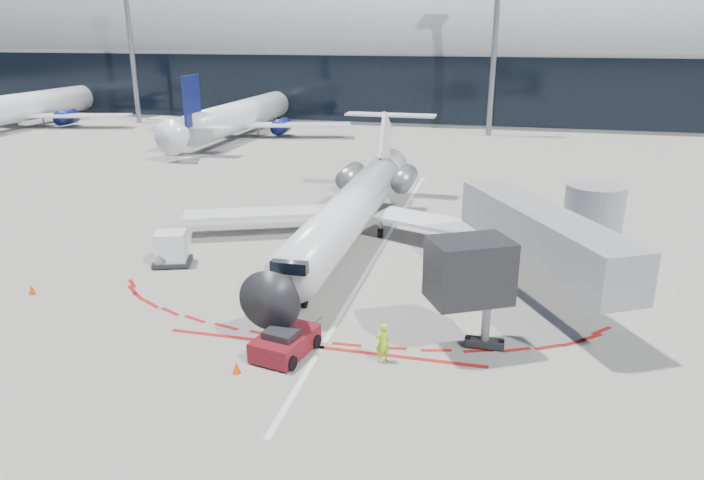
% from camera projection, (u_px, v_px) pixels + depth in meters
% --- Properties ---
extents(ground, '(260.00, 260.00, 0.00)m').
position_uv_depth(ground, '(375.00, 257.00, 37.30)').
color(ground, slate).
rests_on(ground, ground).
extents(apron_centerline, '(0.25, 40.00, 0.01)m').
position_uv_depth(apron_centerline, '(382.00, 247.00, 39.14)').
color(apron_centerline, silver).
rests_on(apron_centerline, ground).
extents(apron_stop_bar, '(14.00, 0.25, 0.01)m').
position_uv_depth(apron_stop_bar, '(321.00, 348.00, 26.70)').
color(apron_stop_bar, '#9C1411').
rests_on(apron_stop_bar, ground).
extents(terminal_building, '(150.00, 24.15, 24.00)m').
position_uv_depth(terminal_building, '(462.00, 60.00, 94.47)').
color(terminal_building, gray).
rests_on(terminal_building, ground).
extents(jet_bridge, '(10.03, 15.20, 4.90)m').
position_uv_depth(jet_bridge, '(555.00, 237.00, 31.39)').
color(jet_bridge, '#909398').
rests_on(jet_bridge, ground).
extents(light_mast_west, '(0.70, 0.70, 25.00)m').
position_uv_depth(light_mast_west, '(130.00, 33.00, 87.57)').
color(light_mast_west, slate).
rests_on(light_mast_west, ground).
extents(light_mast_centre, '(0.70, 0.70, 25.00)m').
position_uv_depth(light_mast_centre, '(495.00, 33.00, 76.45)').
color(light_mast_centre, slate).
rests_on(light_mast_centre, ground).
extents(regional_jet, '(22.86, 28.18, 7.06)m').
position_uv_depth(regional_jet, '(354.00, 206.00, 39.25)').
color(regional_jet, silver).
rests_on(regional_jet, ground).
extents(pushback_tug, '(2.50, 4.78, 1.22)m').
position_uv_depth(pushback_tug, '(285.00, 342.00, 26.03)').
color(pushback_tug, '#530B10').
rests_on(pushback_tug, ground).
extents(ramp_worker, '(0.75, 0.71, 1.72)m').
position_uv_depth(ramp_worker, '(383.00, 343.00, 25.33)').
color(ramp_worker, '#A7E818').
rests_on(ramp_worker, ground).
extents(uld_container, '(2.55, 2.36, 1.95)m').
position_uv_depth(uld_container, '(171.00, 249.00, 35.86)').
color(uld_container, black).
rests_on(uld_container, ground).
extents(safety_cone_left, '(0.37, 0.37, 0.51)m').
position_uv_depth(safety_cone_left, '(32.00, 290.00, 32.02)').
color(safety_cone_left, '#E23B04').
rests_on(safety_cone_left, ground).
extents(safety_cone_right, '(0.34, 0.34, 0.47)m').
position_uv_depth(safety_cone_right, '(237.00, 368.00, 24.64)').
color(safety_cone_right, '#E23B04').
rests_on(safety_cone_right, ground).
extents(bg_airliner_0, '(33.88, 35.87, 10.96)m').
position_uv_depth(bg_airliner_0, '(30.00, 86.00, 86.91)').
color(bg_airliner_0, silver).
rests_on(bg_airliner_0, ground).
extents(bg_airliner_1, '(32.37, 34.28, 10.47)m').
position_uv_depth(bg_airliner_1, '(244.00, 93.00, 79.11)').
color(bg_airliner_1, silver).
rests_on(bg_airliner_1, ground).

